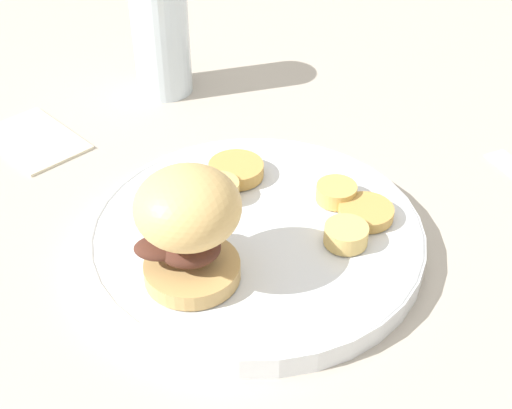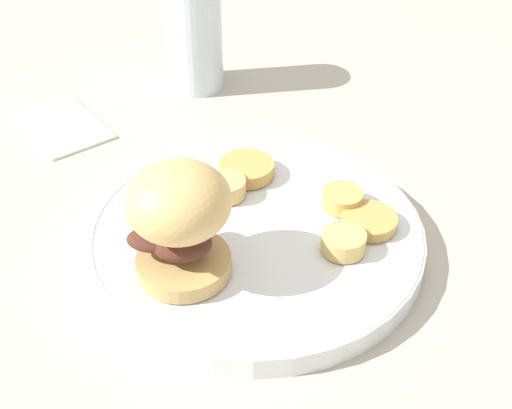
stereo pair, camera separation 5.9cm
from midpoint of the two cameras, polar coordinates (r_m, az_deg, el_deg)
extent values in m
plane|color=#B2A899|center=(0.62, 2.73, -3.50)|extent=(4.00, 4.00, 0.00)
cylinder|color=white|center=(0.62, 2.76, -2.79)|extent=(0.29, 0.29, 0.02)
torus|color=white|center=(0.61, 2.78, -2.18)|extent=(0.29, 0.29, 0.01)
cylinder|color=tan|center=(0.57, -2.81, -4.90)|extent=(0.08, 0.08, 0.01)
ellipsoid|color=#4C281E|center=(0.55, -2.93, -3.19)|extent=(0.05, 0.06, 0.02)
ellipsoid|color=#563323|center=(0.57, -2.62, -1.73)|extent=(0.05, 0.04, 0.02)
ellipsoid|color=#4C281E|center=(0.55, -5.23, -2.94)|extent=(0.04, 0.05, 0.01)
ellipsoid|color=#563323|center=(0.56, -3.06, -2.48)|extent=(0.05, 0.05, 0.02)
ellipsoid|color=#DBB26B|center=(0.53, -3.02, 0.12)|extent=(0.08, 0.08, 0.06)
cylinder|color=tan|center=(0.62, 11.76, -1.41)|extent=(0.05, 0.05, 0.01)
cylinder|color=tan|center=(0.64, 9.63, 0.29)|extent=(0.04, 0.04, 0.02)
cylinder|color=#DBB766|center=(0.64, 0.19, 1.30)|extent=(0.04, 0.04, 0.02)
cylinder|color=tan|center=(0.67, 1.79, 2.79)|extent=(0.05, 0.05, 0.01)
cylinder|color=#DBB766|center=(0.59, 9.89, -3.09)|extent=(0.04, 0.04, 0.02)
cylinder|color=silver|center=(0.84, -2.91, 13.66)|extent=(0.06, 0.06, 0.14)
cube|color=beige|center=(0.80, -13.24, 6.18)|extent=(0.13, 0.10, 0.01)
camera|label=1|loc=(0.03, -87.14, 2.22)|focal=50.00mm
camera|label=2|loc=(0.03, 92.86, -2.22)|focal=50.00mm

